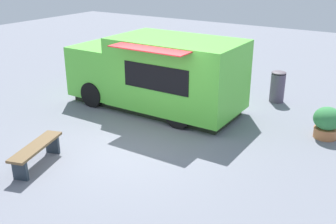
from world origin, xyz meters
The scene contains 5 objects.
ground_plane centered at (0.00, 0.00, 0.00)m, with size 40.00×40.00×0.00m, color slate.
food_truck centered at (1.01, -2.55, 1.09)m, with size 5.48×2.83×2.27m.
planter_flowering_near centered at (-3.96, -3.10, 0.44)m, with size 0.72×0.72×0.85m.
plaza_bench centered at (1.22, 2.03, 0.38)m, with size 0.87×1.68×0.51m.
trash_bin centered at (-1.96, -5.17, 0.53)m, with size 0.48×0.48×1.04m.
Camera 1 is at (-5.59, 7.12, 4.41)m, focal length 42.07 mm.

